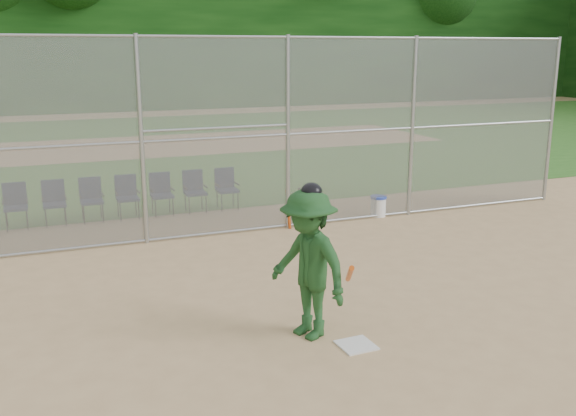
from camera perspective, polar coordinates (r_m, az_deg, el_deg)
name	(u,v)px	position (r m, az deg, el deg)	size (l,w,h in m)	color
ground	(355,325)	(9.07, 5.99, -10.34)	(100.00, 100.00, 0.00)	tan
grass_strip	(141,146)	(25.85, -12.95, 5.37)	(100.00, 100.00, 0.00)	#285C1B
dirt_patch_far	(141,146)	(25.85, -12.95, 5.38)	(24.00, 24.00, 0.00)	tan
backstop_fence	(242,133)	(13.00, -4.13, 6.64)	(16.09, 0.09, 4.00)	gray
treeline	(125,3)	(27.62, -14.30, 17.27)	(81.00, 60.00, 11.00)	black
home_plate	(356,345)	(8.50, 6.09, -12.03)	(0.45, 0.45, 0.02)	silver
batter_at_plate	(308,264)	(8.37, 1.82, -4.98)	(1.16, 1.50, 2.08)	#1C471F
water_cooler	(378,206)	(14.76, 8.03, 0.18)	(0.37, 0.37, 0.47)	white
spare_bats	(295,208)	(13.68, 0.60, 0.00)	(0.36, 0.29, 0.84)	#D84C14
chair_2	(16,207)	(14.71, -23.05, 0.11)	(0.54, 0.52, 0.96)	#0F1B3A
chair_3	(54,203)	(14.71, -20.05, 0.38)	(0.54, 0.52, 0.96)	#0F1B3A
chair_4	(92,200)	(14.74, -17.05, 0.65)	(0.54, 0.52, 0.96)	#0F1B3A
chair_5	(128,197)	(14.82, -14.07, 0.92)	(0.54, 0.52, 0.96)	#0F1B3A
chair_6	(162,195)	(14.94, -11.13, 1.18)	(0.54, 0.52, 0.96)	#0F1B3A
chair_7	(195,192)	(15.09, -8.24, 1.43)	(0.54, 0.52, 0.96)	#0F1B3A
chair_8	(227,189)	(15.29, -5.42, 1.68)	(0.54, 0.52, 0.96)	#0F1B3A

